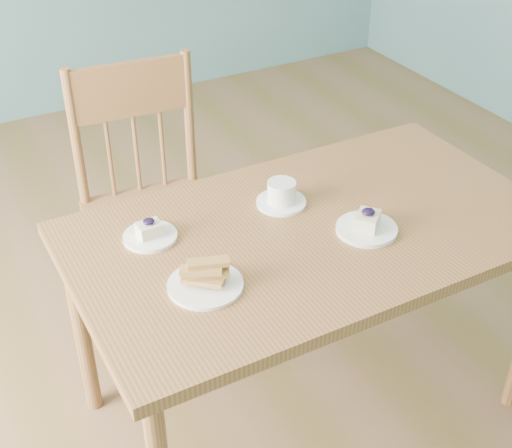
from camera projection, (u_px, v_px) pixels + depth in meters
name	position (u px, v px, depth m)	size (l,w,h in m)	color
room	(195.00, 10.00, 1.82)	(5.01, 5.01, 2.71)	#885E3F
dining_table	(311.00, 247.00, 2.11)	(1.40, 0.80, 0.75)	#9B623A
dining_chair	(151.00, 204.00, 2.59)	(0.50, 0.48, 1.02)	#9B623A
cheesecake_plate_near	(367.00, 225.00, 2.04)	(0.18, 0.18, 0.07)	white
cheesecake_plate_far	(150.00, 233.00, 2.01)	(0.15, 0.15, 0.06)	white
coffee_cup	(282.00, 195.00, 2.15)	(0.15, 0.15, 0.08)	white
biscotti_plate	(205.00, 279.00, 1.83)	(0.20, 0.20, 0.08)	white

